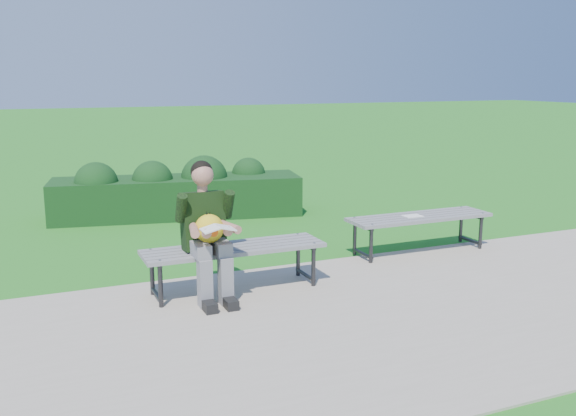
% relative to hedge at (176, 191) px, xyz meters
% --- Properties ---
extents(ground, '(80.00, 80.00, 0.00)m').
position_rel_hedge_xyz_m(ground, '(0.31, -3.14, -0.39)').
color(ground, '#207A17').
rests_on(ground, ground).
extents(walkway, '(30.00, 3.50, 0.02)m').
position_rel_hedge_xyz_m(walkway, '(0.31, -4.89, -0.38)').
color(walkway, '#BFB4A3').
rests_on(walkway, ground).
extents(hedge, '(3.84, 1.61, 0.93)m').
position_rel_hedge_xyz_m(hedge, '(0.00, 0.00, 0.00)').
color(hedge, '#194110').
rests_on(hedge, ground).
extents(bench_left, '(1.80, 0.50, 0.46)m').
position_rel_hedge_xyz_m(bench_left, '(-0.32, -3.74, 0.03)').
color(bench_left, slate).
rests_on(bench_left, walkway).
extents(bench_right, '(1.80, 0.50, 0.46)m').
position_rel_hedge_xyz_m(bench_right, '(2.20, -3.26, 0.03)').
color(bench_right, slate).
rests_on(bench_right, walkway).
extents(seated_boy, '(0.56, 0.76, 1.31)m').
position_rel_hedge_xyz_m(seated_boy, '(-0.62, -3.84, 0.33)').
color(seated_boy, slate).
rests_on(seated_boy, walkway).
extents(paper_sheet, '(0.22, 0.16, 0.01)m').
position_rel_hedge_xyz_m(paper_sheet, '(2.10, -3.26, 0.08)').
color(paper_sheet, white).
rests_on(paper_sheet, bench_right).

